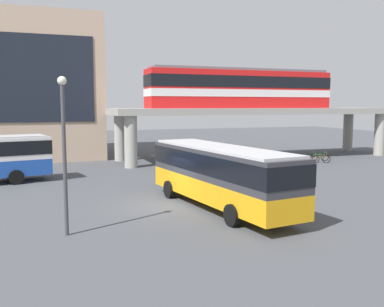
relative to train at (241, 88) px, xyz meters
The scene contains 10 objects.
ground_plane 16.28m from the train, 151.98° to the right, with size 120.00×120.00×0.00m, color #47494F.
elevated_platform 3.23m from the train, ahead, with size 29.17×6.55×5.03m.
train is the anchor object (origin of this frame).
bus_main 21.74m from the train, 119.14° to the right, with size 4.01×11.28×3.22m.
bicycle_black 7.91m from the train, 99.40° to the right, with size 1.79×0.17×1.04m.
bicycle_red 9.50m from the train, 101.58° to the right, with size 1.70×0.68×1.04m.
bicycle_brown 10.28m from the train, 44.81° to the right, with size 1.73×0.56×1.04m.
bicycle_green 10.10m from the train, 33.11° to the right, with size 1.67×0.77×1.04m.
pedestrian_waiting_near_stop 15.73m from the train, 136.35° to the right, with size 0.44×0.48×1.82m.
lamp_post 27.53m from the train, 131.27° to the right, with size 0.36×0.36×6.45m.
Camera 1 is at (-6.06, -21.48, 5.30)m, focal length 40.12 mm.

